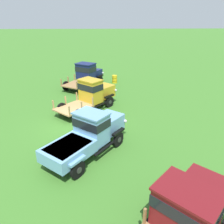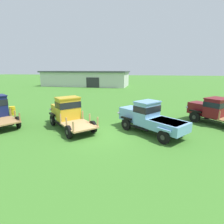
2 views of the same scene
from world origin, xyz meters
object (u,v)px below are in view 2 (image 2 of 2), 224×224
(vintage_truck_second_in_line, at_px, (67,112))
(vintage_truck_far_side, at_px, (214,110))
(vintage_truck_midrow_center, at_px, (149,117))
(oil_drum_beside_row, at_px, (12,111))
(farm_shed, at_px, (86,78))

(vintage_truck_second_in_line, bearing_deg, vintage_truck_far_side, 16.17)
(vintage_truck_midrow_center, relative_size, oil_drum_beside_row, 6.00)
(farm_shed, bearing_deg, vintage_truck_second_in_line, -71.94)
(oil_drum_beside_row, bearing_deg, vintage_truck_second_in_line, -17.05)
(vintage_truck_second_in_line, relative_size, oil_drum_beside_row, 6.00)
(farm_shed, height_order, vintage_truck_far_side, farm_shed)
(vintage_truck_second_in_line, bearing_deg, oil_drum_beside_row, 162.95)
(vintage_truck_midrow_center, bearing_deg, farm_shed, 117.25)
(vintage_truck_second_in_line, relative_size, vintage_truck_far_side, 1.02)
(vintage_truck_midrow_center, bearing_deg, oil_drum_beside_row, 170.87)
(vintage_truck_midrow_center, bearing_deg, vintage_truck_far_side, 32.46)
(vintage_truck_midrow_center, xyz_separation_m, oil_drum_beside_row, (-13.00, 2.09, -0.68))
(vintage_truck_second_in_line, bearing_deg, vintage_truck_midrow_center, 0.12)
(vintage_truck_far_side, bearing_deg, vintage_truck_second_in_line, -163.83)
(vintage_truck_midrow_center, xyz_separation_m, vintage_truck_far_side, (5.11, 3.25, 0.05))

